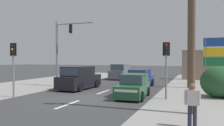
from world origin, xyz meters
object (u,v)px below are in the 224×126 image
object	(u,v)px
pedestal_signal_right_kerb	(166,61)
suv_kerbside_parked	(121,72)
sedan_oncoming_near	(140,79)
pedestrian_at_kerb	(192,103)
utility_pole_midground_right	(189,32)
utility_pole_foreground_right	(189,4)
suv_receding_far	(79,78)
shopping_plaza_sign	(215,54)
pedestal_signal_left_kerb	(13,61)
traffic_signal_mast	(62,45)
hatchback_crossing_left	(133,87)

from	to	relation	value
pedestal_signal_right_kerb	suv_kerbside_parked	bearing A→B (deg)	120.31
sedan_oncoming_near	pedestrian_at_kerb	xyz separation A→B (m)	(4.65, -10.91, 0.22)
utility_pole_midground_right	suv_kerbside_parked	bearing A→B (deg)	144.18
utility_pole_foreground_right	suv_receding_far	bearing A→B (deg)	147.84
utility_pole_foreground_right	pedestrian_at_kerb	distance (m)	4.60
shopping_plaza_sign	suv_kerbside_parked	xyz separation A→B (m)	(-10.52, 2.74, -2.10)
utility_pole_midground_right	pedestal_signal_left_kerb	xyz separation A→B (m)	(-10.55, -9.03, -2.41)
pedestal_signal_right_kerb	pedestal_signal_left_kerb	xyz separation A→B (m)	(-9.41, -2.85, 0.00)
sedan_oncoming_near	utility_pole_midground_right	bearing A→B (deg)	9.40
utility_pole_foreground_right	pedestrian_at_kerb	xyz separation A→B (m)	(0.19, -2.11, -4.09)
utility_pole_foreground_right	shopping_plaza_sign	xyz separation A→B (m)	(2.00, 12.69, -2.03)
utility_pole_foreground_right	pedestal_signal_right_kerb	world-z (taller)	utility_pole_foreground_right
utility_pole_foreground_right	pedestal_signal_right_kerb	bearing A→B (deg)	113.30
suv_receding_far	suv_kerbside_parked	distance (m)	9.87
utility_pole_midground_right	traffic_signal_mast	size ratio (longest dim) A/B	1.53
pedestrian_at_kerb	pedestal_signal_left_kerb	bearing A→B (deg)	166.89
pedestal_signal_left_kerb	suv_kerbside_parked	xyz separation A→B (m)	(2.32, 14.98, -1.53)
utility_pole_midground_right	sedan_oncoming_near	bearing A→B (deg)	-170.60
utility_pole_foreground_right	traffic_signal_mast	bearing A→B (deg)	149.86
pedestal_signal_left_kerb	suv_receding_far	distance (m)	5.69
pedestal_signal_right_kerb	shopping_plaza_sign	world-z (taller)	shopping_plaza_sign
pedestal_signal_left_kerb	hatchback_crossing_left	bearing A→B (deg)	21.39
suv_receding_far	pedestrian_at_kerb	bearing A→B (deg)	-40.35
sedan_oncoming_near	hatchback_crossing_left	size ratio (longest dim) A/B	1.17
suv_kerbside_parked	hatchback_crossing_left	bearing A→B (deg)	-67.63
suv_kerbside_parked	sedan_oncoming_near	xyz separation A→B (m)	(4.05, -6.64, -0.18)
utility_pole_foreground_right	pedestal_signal_left_kerb	size ratio (longest dim) A/B	2.61
suv_kerbside_parked	utility_pole_midground_right	bearing A→B (deg)	-35.82
pedestal_signal_right_kerb	suv_receding_far	distance (m)	7.92
shopping_plaza_sign	suv_receding_far	xyz separation A→B (m)	(-10.86, -7.13, -2.10)
shopping_plaza_sign	pedestrian_at_kerb	world-z (taller)	shopping_plaza_sign
suv_receding_far	sedan_oncoming_near	xyz separation A→B (m)	(4.39, 3.23, -0.18)
shopping_plaza_sign	sedan_oncoming_near	world-z (taller)	shopping_plaza_sign
pedestal_signal_left_kerb	suv_receding_far	world-z (taller)	pedestal_signal_left_kerb
pedestal_signal_right_kerb	hatchback_crossing_left	world-z (taller)	pedestal_signal_right_kerb
utility_pole_midground_right	pedestrian_at_kerb	world-z (taller)	utility_pole_midground_right
suv_receding_far	pedestal_signal_left_kerb	bearing A→B (deg)	-111.14
utility_pole_foreground_right	pedestal_signal_left_kerb	bearing A→B (deg)	177.61
pedestal_signal_left_kerb	utility_pole_foreground_right	bearing A→B (deg)	-2.39
suv_receding_far	sedan_oncoming_near	bearing A→B (deg)	36.32
utility_pole_foreground_right	suv_receding_far	world-z (taller)	utility_pole_foreground_right
shopping_plaza_sign	suv_receding_far	distance (m)	13.16
pedestal_signal_right_kerb	hatchback_crossing_left	xyz separation A→B (m)	(-2.10, 0.01, -1.71)
suv_kerbside_parked	hatchback_crossing_left	size ratio (longest dim) A/B	1.24
utility_pole_foreground_right	suv_kerbside_parked	size ratio (longest dim) A/B	2.04
traffic_signal_mast	shopping_plaza_sign	xyz separation A→B (m)	(13.16, 6.22, -0.85)
pedestal_signal_left_kerb	shopping_plaza_sign	distance (m)	17.74
pedestal_signal_left_kerb	suv_receding_far	xyz separation A→B (m)	(1.98, 5.11, -1.53)
traffic_signal_mast	sedan_oncoming_near	world-z (taller)	traffic_signal_mast
pedestal_signal_left_kerb	suv_kerbside_parked	bearing A→B (deg)	81.19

